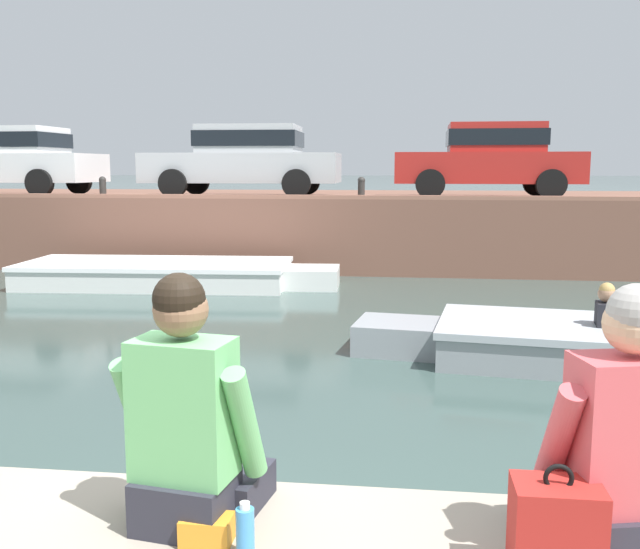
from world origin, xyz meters
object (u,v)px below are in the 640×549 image
object	(u,v)px
car_centre_red	(490,157)
mooring_bollard_west	(103,186)
backpack_on_ledge	(555,534)
boat_moored_west_white	(169,274)
person_seated_right	(190,428)
car_left_inner_silver	(246,158)
bottle_drink	(245,532)
person_seated_middle	(618,453)
car_leftmost_white	(7,158)
mooring_bollard_mid	(361,187)

from	to	relation	value
car_centre_red	mooring_bollard_west	xyz separation A→B (m)	(-8.12, -1.10, -0.61)
mooring_bollard_west	backpack_on_ledge	size ratio (longest dim) A/B	1.09
boat_moored_west_white	person_seated_right	world-z (taller)	person_seated_right
car_left_inner_silver	car_centre_red	distance (m)	5.27
car_left_inner_silver	bottle_drink	bearing A→B (deg)	-77.12
car_left_inner_silver	person_seated_right	size ratio (longest dim) A/B	4.44
boat_moored_west_white	person_seated_middle	bearing A→B (deg)	-63.42
car_leftmost_white	backpack_on_ledge	distance (m)	16.54
mooring_bollard_west	person_seated_right	world-z (taller)	mooring_bollard_west
bottle_drink	boat_moored_west_white	bearing A→B (deg)	110.35
person_seated_middle	backpack_on_ledge	distance (m)	0.37
person_seated_right	bottle_drink	size ratio (longest dim) A/B	4.73
mooring_bollard_west	mooring_bollard_mid	xyz separation A→B (m)	(5.48, 0.00, 0.00)
boat_moored_west_white	car_left_inner_silver	xyz separation A→B (m)	(0.82, 2.89, 2.18)
car_left_inner_silver	car_leftmost_white	bearing A→B (deg)	-179.97
bottle_drink	backpack_on_ledge	world-z (taller)	backpack_on_ledge
car_left_inner_silver	person_seated_right	world-z (taller)	car_left_inner_silver
car_centre_red	car_leftmost_white	bearing A→B (deg)	-180.00
car_left_inner_silver	backpack_on_ledge	bearing A→B (deg)	-73.04
person_seated_right	backpack_on_ledge	xyz separation A→B (m)	(1.28, -0.24, -0.20)
bottle_drink	backpack_on_ledge	bearing A→B (deg)	-0.83
car_left_inner_silver	car_centre_red	xyz separation A→B (m)	(5.27, -0.00, -0.00)
car_centre_red	person_seated_right	size ratio (longest dim) A/B	3.99
car_centre_red	mooring_bollard_west	world-z (taller)	car_centre_red
car_centre_red	mooring_bollard_mid	world-z (taller)	car_centre_red
person_seated_right	backpack_on_ledge	world-z (taller)	person_seated_right
person_seated_right	person_seated_middle	xyz separation A→B (m)	(1.52, -0.05, 0.00)
car_centre_red	person_seated_right	bearing A→B (deg)	-100.72
person_seated_right	boat_moored_west_white	bearing A→B (deg)	109.49
mooring_bollard_mid	bottle_drink	size ratio (longest dim) A/B	2.18
person_seated_right	mooring_bollard_west	bearing A→B (deg)	115.13
boat_moored_west_white	mooring_bollard_mid	bearing A→B (deg)	27.45
person_seated_right	person_seated_middle	bearing A→B (deg)	-1.81
boat_moored_west_white	car_centre_red	xyz separation A→B (m)	(6.10, 2.89, 2.18)
car_centre_red	person_seated_right	xyz separation A→B (m)	(-2.48, -13.11, -1.18)
car_left_inner_silver	mooring_bollard_mid	bearing A→B (deg)	-22.64
mooring_bollard_west	person_seated_middle	world-z (taller)	mooring_bollard_west
boat_moored_west_white	bottle_drink	world-z (taller)	bottle_drink
car_left_inner_silver	backpack_on_ledge	size ratio (longest dim) A/B	10.49
car_leftmost_white	mooring_bollard_mid	size ratio (longest dim) A/B	9.76
mooring_bollard_west	person_seated_middle	xyz separation A→B (m)	(7.15, -12.06, -0.58)
car_leftmost_white	bottle_drink	bearing A→B (deg)	-57.05
boat_moored_west_white	backpack_on_ledge	xyz separation A→B (m)	(4.90, -10.46, 0.79)
person_seated_middle	car_centre_red	bearing A→B (deg)	85.82
boat_moored_west_white	bottle_drink	bearing A→B (deg)	-69.65
car_centre_red	bottle_drink	bearing A→B (deg)	-99.45
car_left_inner_silver	person_seated_right	distance (m)	13.46
mooring_bollard_west	bottle_drink	size ratio (longest dim) A/B	2.18
person_seated_middle	person_seated_right	bearing A→B (deg)	178.19
boat_moored_west_white	car_left_inner_silver	distance (m)	3.72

